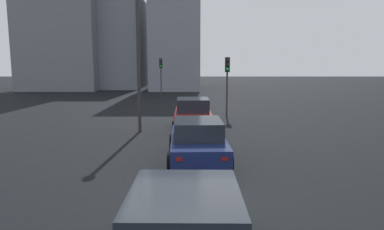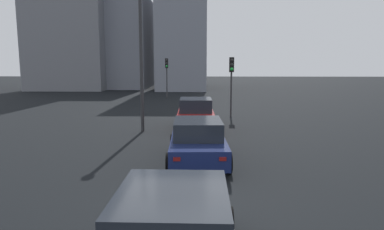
% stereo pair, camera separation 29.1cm
% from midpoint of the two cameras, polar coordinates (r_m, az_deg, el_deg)
% --- Properties ---
extents(ground_plane, '(160.00, 160.00, 0.20)m').
position_cam_midpoint_polar(ground_plane, '(7.50, -0.02, -18.50)').
color(ground_plane, black).
extents(car_red_lead, '(4.20, 2.03, 1.58)m').
position_cam_midpoint_polar(car_red_lead, '(17.35, 1.09, 0.09)').
color(car_red_lead, maroon).
rests_on(car_red_lead, ground_plane).
extents(car_navy_second, '(4.47, 2.10, 1.45)m').
position_cam_midpoint_polar(car_navy_second, '(11.72, 1.66, -4.28)').
color(car_navy_second, '#141E4C').
rests_on(car_navy_second, ground_plane).
extents(traffic_light_near_left, '(0.32, 0.29, 3.66)m').
position_cam_midpoint_polar(traffic_light_near_left, '(21.45, 6.92, 6.72)').
color(traffic_light_near_left, '#2D2D30').
rests_on(traffic_light_near_left, ground_plane).
extents(traffic_light_near_right, '(0.32, 0.28, 3.74)m').
position_cam_midpoint_polar(traffic_light_near_right, '(32.70, -3.94, 7.47)').
color(traffic_light_near_right, '#2D2D30').
rests_on(traffic_light_near_right, ground_plane).
extents(street_lamp_kerbside, '(0.56, 0.36, 6.67)m').
position_cam_midpoint_polar(street_lamp_kerbside, '(16.75, -7.90, 10.75)').
color(street_lamp_kerbside, '#2D2D30').
rests_on(street_lamp_kerbside, ground_plane).
extents(building_facade_left, '(13.83, 6.01, 17.60)m').
position_cam_midpoint_polar(building_facade_left, '(47.08, -1.29, 15.25)').
color(building_facade_left, gray).
rests_on(building_facade_left, ground_plane).
extents(building_facade_center, '(11.57, 6.67, 12.00)m').
position_cam_midpoint_polar(building_facade_center, '(49.39, -10.69, 11.53)').
color(building_facade_center, gray).
rests_on(building_facade_center, ground_plane).
extents(building_facade_right, '(8.43, 9.41, 17.98)m').
position_cam_midpoint_polar(building_facade_right, '(47.46, -19.19, 14.97)').
color(building_facade_right, slate).
rests_on(building_facade_right, ground_plane).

